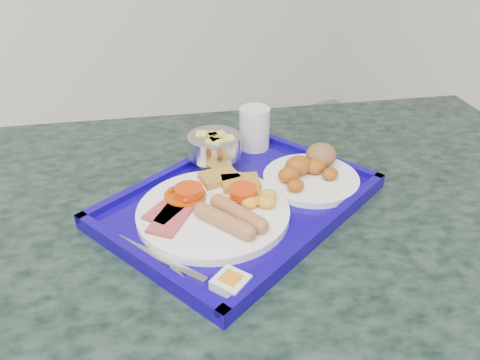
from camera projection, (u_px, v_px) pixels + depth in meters
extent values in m
cylinder|color=slate|center=(259.00, 351.00, 1.06)|extent=(0.12, 0.12, 0.73)
cube|color=black|center=(263.00, 212.00, 0.86)|extent=(1.50, 1.25, 0.04)
cube|color=#100282|center=(240.00, 203.00, 0.83)|extent=(0.53, 0.46, 0.02)
cube|color=#100282|center=(179.00, 168.00, 0.91)|extent=(0.43, 0.16, 0.01)
cube|color=#100282|center=(316.00, 232.00, 0.74)|extent=(0.43, 0.16, 0.01)
cube|color=#100282|center=(308.00, 152.00, 0.97)|extent=(0.12, 0.32, 0.01)
cube|color=#100282|center=(143.00, 259.00, 0.68)|extent=(0.12, 0.32, 0.01)
cylinder|color=white|center=(213.00, 212.00, 0.78)|extent=(0.26, 0.26, 0.01)
cube|color=#C44E51|center=(169.00, 209.00, 0.77)|extent=(0.10, 0.08, 0.01)
cube|color=#C44E51|center=(171.00, 219.00, 0.75)|extent=(0.10, 0.09, 0.01)
cylinder|color=#BB4307|center=(185.00, 196.00, 0.80)|extent=(0.07, 0.07, 0.01)
sphere|color=#BB4307|center=(186.00, 186.00, 0.82)|extent=(0.01, 0.01, 0.01)
sphere|color=#BB4307|center=(181.00, 186.00, 0.82)|extent=(0.01, 0.01, 0.01)
sphere|color=#BB4307|center=(189.00, 186.00, 0.82)|extent=(0.01, 0.01, 0.01)
sphere|color=#BB4307|center=(197.00, 198.00, 0.79)|extent=(0.01, 0.01, 0.01)
sphere|color=#BB4307|center=(177.00, 196.00, 0.79)|extent=(0.01, 0.01, 0.01)
sphere|color=#BB4307|center=(200.00, 193.00, 0.80)|extent=(0.01, 0.01, 0.01)
sphere|color=#BB4307|center=(199.00, 188.00, 0.81)|extent=(0.01, 0.01, 0.01)
sphere|color=#BB4307|center=(185.00, 201.00, 0.78)|extent=(0.01, 0.01, 0.01)
sphere|color=#BB4307|center=(171.00, 190.00, 0.81)|extent=(0.01, 0.01, 0.01)
sphere|color=#BB4307|center=(190.00, 190.00, 0.81)|extent=(0.01, 0.01, 0.01)
sphere|color=#BB4307|center=(186.00, 194.00, 0.80)|extent=(0.01, 0.01, 0.01)
sphere|color=#BB4307|center=(182.00, 196.00, 0.79)|extent=(0.01, 0.01, 0.01)
sphere|color=#BB4307|center=(198.00, 195.00, 0.79)|extent=(0.01, 0.01, 0.01)
sphere|color=#BB4307|center=(181.00, 197.00, 0.79)|extent=(0.01, 0.01, 0.01)
sphere|color=#BB4307|center=(179.00, 187.00, 0.81)|extent=(0.01, 0.01, 0.01)
sphere|color=#BB4307|center=(182.00, 196.00, 0.79)|extent=(0.01, 0.01, 0.01)
cube|color=#AD792B|center=(219.00, 177.00, 0.85)|extent=(0.07, 0.05, 0.01)
cube|color=#AD792B|center=(241.00, 183.00, 0.83)|extent=(0.08, 0.07, 0.01)
cylinder|color=brown|center=(224.00, 221.00, 0.73)|extent=(0.06, 0.10, 0.03)
cylinder|color=brown|center=(238.00, 213.00, 0.74)|extent=(0.05, 0.10, 0.03)
ellipsoid|color=yellow|center=(267.00, 201.00, 0.78)|extent=(0.03, 0.03, 0.02)
ellipsoid|color=yellow|center=(250.00, 202.00, 0.78)|extent=(0.03, 0.03, 0.02)
ellipsoid|color=yellow|center=(253.00, 200.00, 0.79)|extent=(0.02, 0.02, 0.02)
ellipsoid|color=yellow|center=(244.00, 191.00, 0.81)|extent=(0.02, 0.02, 0.01)
ellipsoid|color=yellow|center=(254.00, 193.00, 0.80)|extent=(0.02, 0.02, 0.02)
ellipsoid|color=yellow|center=(252.00, 191.00, 0.81)|extent=(0.03, 0.03, 0.02)
ellipsoid|color=yellow|center=(269.00, 194.00, 0.80)|extent=(0.03, 0.03, 0.02)
ellipsoid|color=yellow|center=(269.00, 195.00, 0.80)|extent=(0.02, 0.02, 0.01)
cylinder|color=red|center=(189.00, 191.00, 0.79)|extent=(0.05, 0.05, 0.01)
cylinder|color=red|center=(243.00, 192.00, 0.79)|extent=(0.05, 0.05, 0.01)
cylinder|color=white|center=(311.00, 179.00, 0.87)|extent=(0.18, 0.18, 0.01)
ellipsoid|color=#9C4912|center=(330.00, 174.00, 0.86)|extent=(0.03, 0.03, 0.02)
ellipsoid|color=#9C4912|center=(315.00, 166.00, 0.87)|extent=(0.04, 0.04, 0.03)
ellipsoid|color=#9C4912|center=(298.00, 165.00, 0.87)|extent=(0.05, 0.04, 0.04)
ellipsoid|color=#9C4912|center=(289.00, 175.00, 0.85)|extent=(0.04, 0.04, 0.03)
ellipsoid|color=#9C4912|center=(296.00, 186.00, 0.82)|extent=(0.03, 0.03, 0.02)
ellipsoid|color=#95623B|center=(321.00, 155.00, 0.89)|extent=(0.06, 0.06, 0.05)
cylinder|color=silver|center=(215.00, 166.00, 0.92)|extent=(0.06, 0.06, 0.01)
cylinder|color=silver|center=(215.00, 160.00, 0.91)|extent=(0.02, 0.02, 0.02)
cylinder|color=silver|center=(214.00, 146.00, 0.90)|extent=(0.10, 0.10, 0.04)
cube|color=#F6EC5D|center=(220.00, 136.00, 0.90)|extent=(0.02, 0.02, 0.02)
cube|color=#F6EC5D|center=(212.00, 137.00, 0.90)|extent=(0.02, 0.02, 0.02)
cube|color=#F6EC5D|center=(214.00, 142.00, 0.88)|extent=(0.02, 0.02, 0.02)
cube|color=#F6EC5D|center=(202.00, 136.00, 0.90)|extent=(0.03, 0.03, 0.02)
cube|color=#F6EC5D|center=(229.00, 140.00, 0.88)|extent=(0.02, 0.02, 0.02)
cube|color=#F6EC5D|center=(213.00, 138.00, 0.89)|extent=(0.02, 0.02, 0.02)
cube|color=#F6EC5D|center=(217.00, 144.00, 0.87)|extent=(0.02, 0.02, 0.02)
cube|color=#F6EC5D|center=(212.00, 143.00, 0.87)|extent=(0.03, 0.02, 0.02)
cylinder|color=silver|center=(254.00, 128.00, 0.98)|extent=(0.06, 0.06, 0.09)
cylinder|color=#E6580C|center=(255.00, 111.00, 0.95)|extent=(0.06, 0.06, 0.01)
cube|color=silver|center=(166.00, 257.00, 0.69)|extent=(0.01, 0.12, 0.00)
ellipsoid|color=silver|center=(146.00, 228.00, 0.75)|extent=(0.03, 0.04, 0.01)
cube|color=silver|center=(158.00, 258.00, 0.69)|extent=(0.09, 0.16, 0.00)
cube|color=white|center=(231.00, 282.00, 0.64)|extent=(0.06, 0.06, 0.02)
cube|color=orange|center=(231.00, 278.00, 0.63)|extent=(0.03, 0.03, 0.00)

